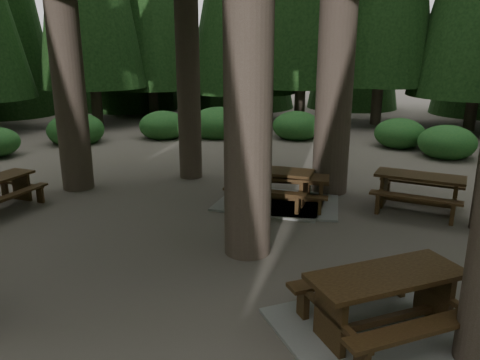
# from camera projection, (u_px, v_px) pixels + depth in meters

# --- Properties ---
(ground) EXTENTS (80.00, 80.00, 0.00)m
(ground) POSITION_uv_depth(u_px,v_px,m) (203.00, 253.00, 8.56)
(ground) COLOR #554F45
(ground) RESTS_ON ground
(picnic_table_a) EXTENTS (3.33, 3.16, 0.88)m
(picnic_table_a) POSITION_uv_depth(u_px,v_px,m) (384.00, 312.00, 6.09)
(picnic_table_a) COLOR gray
(picnic_table_a) RESTS_ON ground
(picnic_table_c) EXTENTS (2.26, 1.90, 0.74)m
(picnic_table_c) POSITION_uv_depth(u_px,v_px,m) (291.00, 196.00, 11.00)
(picnic_table_c) COLOR gray
(picnic_table_c) RESTS_ON ground
(picnic_table_d) EXTENTS (2.31, 2.07, 0.83)m
(picnic_table_d) POSITION_uv_depth(u_px,v_px,m) (419.00, 187.00, 10.65)
(picnic_table_d) COLOR black
(picnic_table_d) RESTS_ON ground
(picnic_table_f) EXTENTS (2.76, 2.41, 0.83)m
(picnic_table_f) POSITION_uv_depth(u_px,v_px,m) (271.00, 191.00, 11.19)
(picnic_table_f) COLOR gray
(picnic_table_f) RESTS_ON ground
(shrub_ring) EXTENTS (23.86, 24.64, 1.49)m
(shrub_ring) POSITION_uv_depth(u_px,v_px,m) (247.00, 220.00, 9.06)
(shrub_ring) COLOR #205F27
(shrub_ring) RESTS_ON ground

